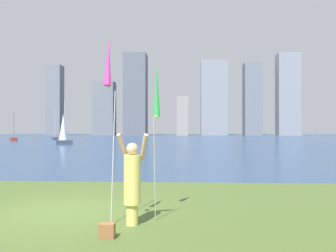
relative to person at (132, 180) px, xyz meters
The scene contains 15 objects.
ground 52.19m from the person, 92.15° to the left, with size 120.00×138.00×0.12m.
person is the anchor object (origin of this frame).
kite_flag_left 2.51m from the person, 151.48° to the right, with size 0.16×0.90×4.10m.
kite_flag_right 2.16m from the person, 56.46° to the left, with size 0.16×0.93×3.68m.
bag 1.30m from the person, 110.95° to the right, with size 0.30×0.20×0.28m.
sailboat_3 56.24m from the person, 120.06° to the left, with size 1.95×2.18×4.96m.
sailboat_5 39.41m from the person, 112.37° to the left, with size 2.32×1.67×5.82m.
sailboat_6 58.85m from the person, 113.16° to the left, with size 1.61×2.01×5.62m.
skyline_tower_0 101.21m from the person, 112.49° to the left, with size 4.37×3.89×21.22m.
skyline_tower_1 98.22m from the person, 104.04° to the left, with size 6.39×4.94×16.39m.
skyline_tower_2 92.12m from the person, 98.43° to the left, with size 6.51×6.06×23.86m.
skyline_tower_3 94.65m from the person, 89.82° to the left, with size 3.37×5.94×11.64m.
skyline_tower_4 96.40m from the person, 84.11° to the left, with size 7.93×4.37×22.62m.
skyline_tower_5 96.99m from the person, 77.36° to the left, with size 5.04×4.82×21.47m.
skyline_tower_6 99.37m from the person, 71.42° to the left, with size 6.43×4.49×24.16m.
Camera 1 is at (3.14, -8.62, 2.14)m, focal length 36.01 mm.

